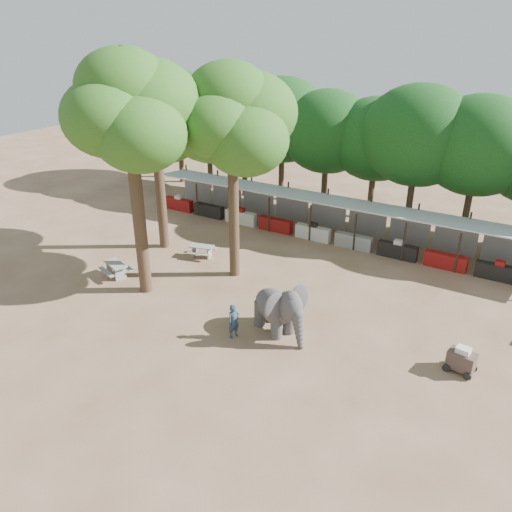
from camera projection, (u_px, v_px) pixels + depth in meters
The scene contains 11 objects.
ground at pixel (217, 342), 22.16m from camera, with size 100.00×100.00×0.00m, color brown.
vendor_stalls at pixel (339, 222), 32.42m from camera, with size 28.00×2.99×2.80m.
yard_tree_left at pixel (154, 114), 28.59m from camera, with size 7.10×6.90×11.02m.
yard_tree_center at pixel (129, 111), 22.87m from camera, with size 7.10×6.90×12.04m.
yard_tree_back at pixel (232, 119), 24.85m from camera, with size 7.10×6.90×11.36m.
backdrop_trees at pixel (372, 141), 34.62m from camera, with size 46.46×5.95×8.33m.
elephant at pixel (280, 309), 22.34m from camera, with size 3.33×2.63×2.49m.
handler at pixel (234, 321), 22.20m from camera, with size 0.58×0.39×1.62m, color #26384C.
picnic_table_near at pixel (116, 268), 27.79m from camera, with size 1.96×1.86×0.79m.
picnic_table_far at pixel (202, 250), 30.16m from camera, with size 1.72×1.62×0.72m.
cart_front at pixel (461, 360), 20.05m from camera, with size 1.28×0.94×1.15m.
Camera 1 is at (11.02, -14.96, 12.77)m, focal length 35.00 mm.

